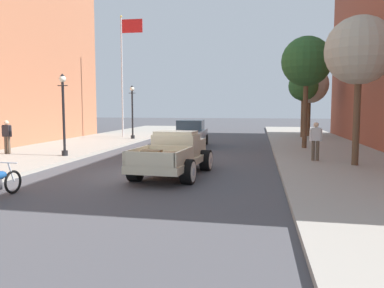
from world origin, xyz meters
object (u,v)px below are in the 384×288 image
Objects in this scene: pedestrian_sidewalk_right at (316,139)px; flagpole at (125,63)px; hotrod_truck_cream at (175,154)px; pedestrian_sidewalk_left at (7,135)px; street_tree_second at (307,62)px; street_lamp_near at (63,108)px; street_lamp_far at (132,108)px; street_tree_third at (303,86)px; street_tree_farthest at (310,85)px; car_background_silver at (191,134)px; street_tree_nearest at (359,51)px.

pedestrian_sidewalk_right is 17.51m from flagpole.
pedestrian_sidewalk_left is (-9.22, 3.45, 0.33)m from hotrod_truck_cream.
hotrod_truck_cream is 0.81× the size of street_tree_second.
street_tree_second is (11.59, 5.56, 2.54)m from street_lamp_near.
street_lamp_far is at bearing 139.77° from pedestrian_sidewalk_right.
street_lamp_far is at bearing 159.11° from street_tree_second.
street_tree_second is at bearing -95.22° from street_tree_third.
street_tree_farthest is at bearing 49.04° from street_lamp_near.
flagpole is 13.69m from street_tree_third.
hotrod_truck_cream is 3.05× the size of pedestrian_sidewalk_left.
hotrod_truck_cream is at bearing -110.34° from street_tree_third.
car_background_silver is 11.49m from street_tree_nearest.
pedestrian_sidewalk_left is 0.43× the size of street_lamp_near.
street_lamp_near is at bearing -126.59° from car_background_silver.
street_tree_nearest is at bearing -3.50° from pedestrian_sidewalk_left.
street_lamp_near is 0.66× the size of street_tree_nearest.
street_lamp_far is at bearing -163.36° from street_tree_third.
hotrod_truck_cream is 14.63m from street_lamp_far.
street_lamp_far is (0.01, 9.98, 0.00)m from street_lamp_near.
street_lamp_far is at bearing 140.05° from street_tree_nearest.
pedestrian_sidewalk_right reaches higher than car_background_silver.
pedestrian_sidewalk_left is at bearing -141.55° from car_background_silver.
street_tree_farthest is (12.93, 4.94, 1.80)m from street_lamp_far.
flagpole is at bearing 154.58° from street_tree_second.
street_tree_farthest is at bearing 69.25° from hotrod_truck_cream.
flagpole is 14.05m from street_tree_second.
car_background_silver is 7.94m from street_tree_second.
flagpole is at bearing 79.66° from pedestrian_sidewalk_left.
street_tree_third reaches higher than street_lamp_near.
street_lamp_near is (-4.91, -6.62, 1.62)m from car_background_silver.
pedestrian_sidewalk_right is 11.54m from street_lamp_near.
hotrod_truck_cream is 7.07m from street_lamp_near.
car_background_silver is at bearing 137.01° from street_tree_nearest.
street_tree_farthest is (0.11, 15.68, -0.42)m from street_tree_nearest.
pedestrian_sidewalk_right is 15.02m from street_tree_farthest.
car_background_silver is at bearing -136.50° from street_tree_third.
street_tree_third is at bearing 92.00° from street_tree_nearest.
pedestrian_sidewalk_right is at bearing 33.23° from hotrod_truck_cream.
street_lamp_far reaches higher than pedestrian_sidewalk_right.
street_lamp_far is at bearing 145.58° from car_background_silver.
street_tree_second is (6.68, -1.06, 4.16)m from car_background_silver.
street_lamp_far is 13.96m from street_tree_farthest.
street_lamp_near is at bearing -3.89° from pedestrian_sidewalk_left.
flagpole reaches higher than street_lamp_far.
flagpole is at bearing -166.62° from street_tree_farthest.
pedestrian_sidewalk_left reaches higher than hotrod_truck_cream.
street_tree_second is 1.24× the size of street_tree_third.
street_lamp_far is at bearing 72.03° from pedestrian_sidewalk_left.
street_tree_third is at bearing 47.92° from street_lamp_near.
pedestrian_sidewalk_left is at bearing -137.60° from street_tree_farthest.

